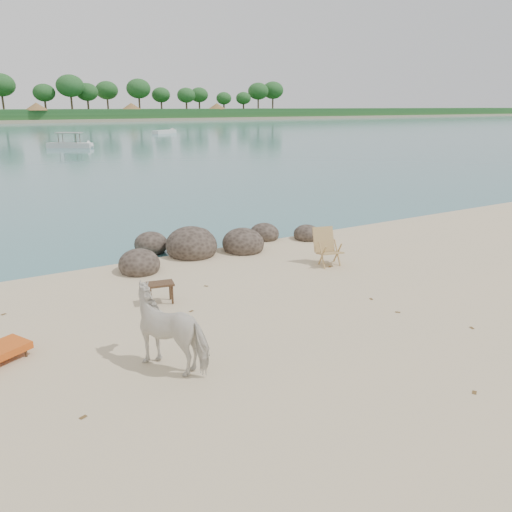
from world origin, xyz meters
The scene contains 7 objects.
boulders centered at (1.41, 5.83, 0.20)m, with size 6.30×2.84×1.04m.
cow centered at (-1.78, 0.36, 0.62)m, with size 0.67×1.48×1.25m, color silver.
side_table centered at (-1.06, 2.88, 0.22)m, with size 0.54×0.35×0.44m, color #341C14, non-canonical shape.
deck_chair centered at (3.55, 3.11, 0.47)m, with size 0.60×0.66×0.94m, color tan, non-canonical shape.
boat_mid centered at (5.75, 46.28, 1.20)m, with size 4.90×1.10×2.40m, color silver, non-canonical shape.
boat_far centered at (23.46, 66.74, 0.29)m, with size 5.01×1.13×0.58m, color silver, non-canonical shape.
dead_leaves centered at (0.86, 0.61, 0.00)m, with size 7.51×6.94×0.00m.
Camera 1 is at (-4.30, -6.35, 3.94)m, focal length 35.00 mm.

